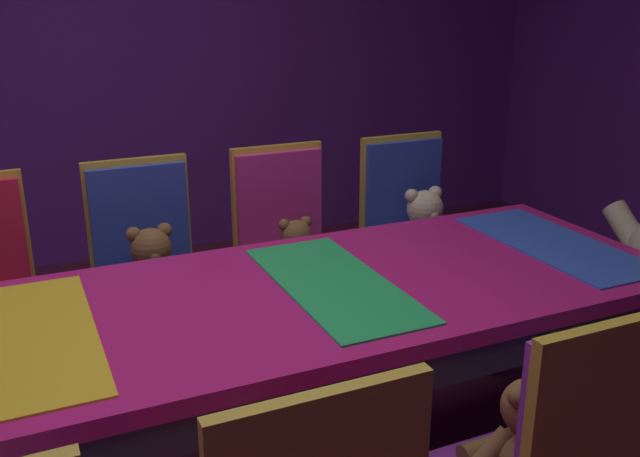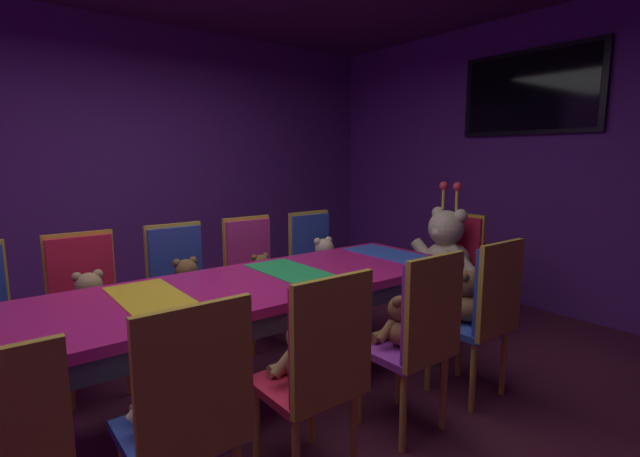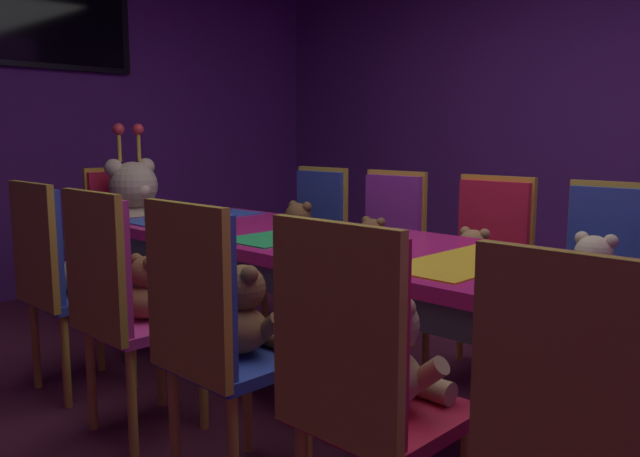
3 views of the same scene
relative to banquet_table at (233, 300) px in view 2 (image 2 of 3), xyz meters
The scene contains 23 objects.
ground_plane 0.66m from the banquet_table, 90.00° to the right, with size 7.90×7.90×0.00m, color #591E33.
wall_back 3.29m from the banquet_table, 90.00° to the left, with size 5.20×0.12×2.80m, color #59267F.
wall_left 2.70m from the banquet_table, behind, with size 0.12×6.40×2.80m, color #59267F.
banquet_table is the anchor object (origin of this frame).
chair_left_1 1.04m from the banquet_table, 144.43° to the right, with size 0.42×0.41×0.98m.
teddy_left_1 0.92m from the banquet_table, 139.13° to the right, with size 0.26×0.33×0.32m.
chair_left_2 0.85m from the banquet_table, behind, with size 0.42×0.41×0.98m.
teddy_left_2 0.71m from the banquet_table, behind, with size 0.26×0.33×0.31m.
chair_left_3 1.05m from the banquet_table, 144.49° to the left, with size 0.42×0.41×0.98m.
teddy_left_3 0.94m from the banquet_table, 139.41° to the left, with size 0.21×0.28×0.26m.
chair_left_4 1.47m from the banquet_table, 124.40° to the left, with size 0.42×0.41×0.98m.
teddy_left_4 1.39m from the banquet_table, 119.39° to the left, with size 0.27×0.35×0.33m.
chair_right_1 1.02m from the banquet_table, 35.99° to the right, with size 0.42×0.41×0.98m.
teddy_right_1 0.91m from the banquet_table, 41.43° to the right, with size 0.26×0.34×0.32m.
chair_right_2 0.83m from the banquet_table, ahead, with size 0.42×0.41×0.98m.
teddy_right_2 0.69m from the banquet_table, ahead, with size 0.23×0.30×0.28m.
chair_right_3 1.05m from the banquet_table, 36.54° to the left, with size 0.42×0.41×0.98m.
teddy_right_3 0.94m from the banquet_table, 41.78° to the left, with size 0.23×0.30×0.28m.
chair_right_4 1.48m from the banquet_table, 55.17° to the left, with size 0.42×0.41×0.98m.
teddy_right_4 1.40m from the banquet_table, 60.12° to the left, with size 0.27×0.34×0.32m.
throne_chair 2.09m from the banquet_table, 90.00° to the left, with size 0.41×0.42×0.98m.
king_teddy_bear 1.93m from the banquet_table, 90.00° to the left, with size 0.62×0.48×0.80m.
wall_tv 3.41m from the banquet_table, 90.00° to the left, with size 1.34×0.06×0.78m.
Camera 2 is at (2.27, -1.15, 1.46)m, focal length 25.77 mm.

